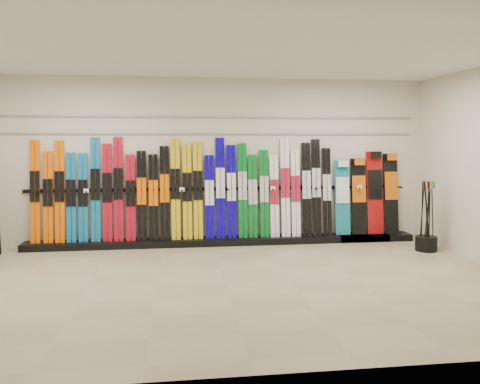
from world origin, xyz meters
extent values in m
plane|color=tan|center=(0.00, 0.00, 0.00)|extent=(8.00, 8.00, 0.00)
plane|color=beige|center=(0.00, 2.50, 1.50)|extent=(8.00, 0.00, 8.00)
plane|color=silver|center=(0.00, 0.00, 3.00)|extent=(8.00, 8.00, 0.00)
cube|color=black|center=(0.22, 2.28, 0.06)|extent=(8.00, 0.40, 0.12)
cube|color=#F15D00|center=(-3.06, 2.35, 1.01)|extent=(0.17, 0.26, 1.77)
cube|color=#F15D00|center=(-2.84, 2.34, 0.91)|extent=(0.17, 0.23, 1.58)
cube|color=#F15D00|center=(-2.65, 2.35, 1.00)|extent=(0.17, 0.26, 1.76)
cube|color=#0D6397|center=(-2.46, 2.34, 0.90)|extent=(0.17, 0.23, 1.55)
cube|color=#0D6397|center=(-2.26, 2.34, 0.89)|extent=(0.17, 0.23, 1.55)
cube|color=#0D6397|center=(-2.04, 2.35, 1.03)|extent=(0.17, 0.26, 1.82)
cube|color=#A10C1D|center=(-1.84, 2.35, 0.97)|extent=(0.17, 0.25, 1.71)
cube|color=#A10C1D|center=(-1.65, 2.35, 1.03)|extent=(0.17, 0.26, 1.83)
cube|color=#A10C1D|center=(-1.44, 2.33, 0.88)|extent=(0.17, 0.22, 1.52)
cube|color=black|center=(-1.25, 2.34, 0.91)|extent=(0.17, 0.23, 1.58)
cube|color=black|center=(-1.04, 2.33, 0.88)|extent=(0.17, 0.22, 1.52)
cube|color=black|center=(-0.85, 2.34, 0.95)|extent=(0.17, 0.24, 1.66)
cube|color=gold|center=(-0.65, 2.35, 1.02)|extent=(0.17, 0.26, 1.80)
cube|color=gold|center=(-0.45, 2.35, 0.97)|extent=(0.17, 0.25, 1.69)
cube|color=gold|center=(-0.25, 2.35, 0.99)|extent=(0.17, 0.25, 1.74)
cube|color=#0C00A2|center=(-0.05, 2.33, 0.87)|extent=(0.17, 0.22, 1.50)
cube|color=#0C00A2|center=(0.15, 2.35, 1.03)|extent=(0.17, 0.26, 1.81)
cube|color=#0C00A2|center=(0.35, 2.34, 0.96)|extent=(0.17, 0.24, 1.68)
cube|color=#06691D|center=(0.56, 2.35, 0.98)|extent=(0.17, 0.25, 1.71)
cube|color=#06691D|center=(0.74, 2.33, 0.87)|extent=(0.17, 0.22, 1.50)
cube|color=#06691D|center=(0.96, 2.34, 0.91)|extent=(0.17, 0.23, 1.59)
cube|color=white|center=(1.15, 2.33, 0.87)|extent=(0.17, 0.22, 1.50)
cube|color=white|center=(1.35, 2.35, 1.02)|extent=(0.17, 0.26, 1.79)
cube|color=white|center=(1.55, 2.34, 0.92)|extent=(0.17, 0.23, 1.60)
cube|color=black|center=(1.76, 2.35, 0.98)|extent=(0.17, 0.25, 1.72)
cube|color=black|center=(1.94, 2.35, 1.01)|extent=(0.17, 0.26, 1.79)
cube|color=black|center=(2.15, 2.34, 0.93)|extent=(0.17, 0.24, 1.62)
cube|color=#14728C|center=(2.45, 2.35, 0.82)|extent=(0.28, 0.22, 1.40)
cube|color=black|center=(2.77, 2.35, 0.83)|extent=(0.29, 0.22, 1.42)
cube|color=#990C0C|center=(3.09, 2.36, 0.90)|extent=(0.31, 0.24, 1.56)
cube|color=black|center=(3.41, 2.36, 0.87)|extent=(0.28, 0.23, 1.51)
cylinder|color=black|center=(3.60, 1.34, 0.12)|extent=(0.36, 0.36, 0.25)
cylinder|color=black|center=(3.51, 1.36, 0.61)|extent=(0.12, 0.15, 1.17)
cylinder|color=black|center=(3.58, 1.24, 0.61)|extent=(0.03, 0.09, 1.18)
cylinder|color=black|center=(3.57, 1.30, 0.61)|extent=(0.03, 0.14, 1.18)
cylinder|color=black|center=(3.60, 1.36, 0.61)|extent=(0.12, 0.08, 1.18)
cylinder|color=black|center=(3.58, 1.30, 0.61)|extent=(0.09, 0.07, 1.18)
cylinder|color=black|center=(3.62, 1.35, 0.61)|extent=(0.04, 0.13, 1.18)
cylinder|color=black|center=(3.58, 1.31, 0.61)|extent=(0.15, 0.04, 1.17)
cylinder|color=black|center=(3.68, 1.32, 0.61)|extent=(0.15, 0.11, 1.17)
cylinder|color=black|center=(3.54, 1.42, 0.61)|extent=(0.03, 0.06, 1.18)
cube|color=gray|center=(0.00, 2.48, 2.00)|extent=(7.60, 0.02, 0.03)
cube|color=gray|center=(0.00, 2.48, 2.30)|extent=(7.60, 0.02, 0.03)
camera|label=1|loc=(-0.57, -6.04, 1.90)|focal=35.00mm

